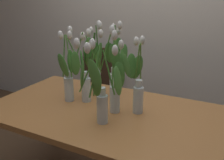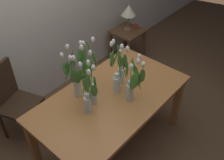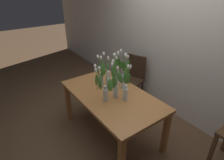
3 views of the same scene
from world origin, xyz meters
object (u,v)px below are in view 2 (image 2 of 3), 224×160
object	(u,v)px
table_lamp	(129,11)
tulip_vase_4	(119,75)
dining_table	(111,103)
tulip_vase_2	(134,83)
side_table	(127,37)
tulip_vase_3	(74,79)
dining_chair	(12,99)
pillar_candle	(136,26)
tulip_vase_6	(87,69)
tulip_vase_0	(89,95)
tulip_vase_5	(91,89)
tulip_vase_1	(118,69)

from	to	relation	value
table_lamp	tulip_vase_4	bearing A→B (deg)	-145.11
dining_table	tulip_vase_4	size ratio (longest dim) A/B	2.75
tulip_vase_2	side_table	size ratio (longest dim) A/B	0.96
tulip_vase_3	dining_chair	xyz separation A→B (m)	(-0.35, 0.69, -0.44)
pillar_candle	side_table	bearing A→B (deg)	155.95
tulip_vase_6	pillar_candle	size ratio (longest dim) A/B	7.72
tulip_vase_3	table_lamp	size ratio (longest dim) A/B	1.43
tulip_vase_2	tulip_vase_6	xyz separation A→B (m)	(-0.14, 0.46, 0.02)
tulip_vase_0	tulip_vase_2	world-z (taller)	tulip_vase_2
tulip_vase_6	dining_chair	size ratio (longest dim) A/B	0.62
table_lamp	pillar_candle	xyz separation A→B (m)	(0.11, -0.08, -0.27)
tulip_vase_4	dining_chair	bearing A→B (deg)	125.34
tulip_vase_2	dining_chair	world-z (taller)	tulip_vase_2
dining_table	tulip_vase_3	bearing A→B (deg)	130.82
tulip_vase_5	tulip_vase_2	bearing A→B (deg)	-45.41
tulip_vase_1	table_lamp	size ratio (longest dim) A/B	1.26
tulip_vase_0	pillar_candle	size ratio (longest dim) A/B	7.01
tulip_vase_2	tulip_vase_3	xyz separation A→B (m)	(-0.32, 0.46, 0.00)
pillar_candle	dining_table	bearing A→B (deg)	-151.43
tulip_vase_4	tulip_vase_3	bearing A→B (deg)	140.66
table_lamp	tulip_vase_3	bearing A→B (deg)	-158.37
dining_table	tulip_vase_6	xyz separation A→B (m)	(-0.05, 0.27, 0.33)
tulip_vase_5	pillar_candle	size ratio (longest dim) A/B	7.28
dining_chair	table_lamp	world-z (taller)	table_lamp
dining_table	tulip_vase_3	size ratio (longest dim) A/B	2.82
tulip_vase_4	dining_table	bearing A→B (deg)	174.06
tulip_vase_1	tulip_vase_4	bearing A→B (deg)	-135.55
tulip_vase_5	tulip_vase_6	size ratio (longest dim) A/B	0.94
tulip_vase_1	tulip_vase_3	world-z (taller)	tulip_vase_3
tulip_vase_0	tulip_vase_5	distance (m)	0.11
tulip_vase_2	dining_table	bearing A→B (deg)	114.16
tulip_vase_0	tulip_vase_6	distance (m)	0.33
tulip_vase_2	tulip_vase_4	distance (m)	0.19
tulip_vase_1	dining_chair	world-z (taller)	tulip_vase_1
tulip_vase_3	tulip_vase_0	bearing A→B (deg)	-100.86
side_table	table_lamp	world-z (taller)	table_lamp
tulip_vase_0	table_lamp	xyz separation A→B (m)	(1.74, 0.91, -0.08)
tulip_vase_6	pillar_candle	bearing A→B (deg)	19.94
tulip_vase_2	dining_chair	xyz separation A→B (m)	(-0.66, 1.15, -0.44)
tulip_vase_0	dining_chair	distance (m)	1.07
tulip_vase_4	side_table	distance (m)	1.70
tulip_vase_0	side_table	bearing A→B (deg)	27.63
tulip_vase_1	dining_chair	distance (m)	1.23
tulip_vase_0	tulip_vase_6	bearing A→B (deg)	48.07
tulip_vase_0	tulip_vase_1	size ratio (longest dim) A/B	1.05
dining_table	side_table	world-z (taller)	dining_table
tulip_vase_6	tulip_vase_5	bearing A→B (deg)	-126.24
table_lamp	tulip_vase_1	bearing A→B (deg)	-146.02
tulip_vase_5	pillar_candle	xyz separation A→B (m)	(1.76, 0.77, -0.33)
table_lamp	pillar_candle	size ratio (longest dim) A/B	5.31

